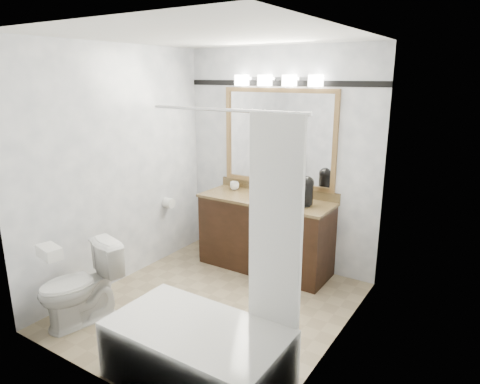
% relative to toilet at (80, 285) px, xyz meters
% --- Properties ---
extents(room, '(2.42, 2.62, 2.52)m').
position_rel_toilet_xyz_m(room, '(0.84, 0.87, 0.89)').
color(room, '#998868').
rests_on(room, ground).
extents(vanity, '(1.53, 0.58, 0.97)m').
position_rel_toilet_xyz_m(vanity, '(0.84, 1.89, 0.08)').
color(vanity, black).
rests_on(vanity, ground).
extents(mirror, '(1.40, 0.04, 1.10)m').
position_rel_toilet_xyz_m(mirror, '(0.84, 2.15, 1.14)').
color(mirror, '#9B7546').
rests_on(mirror, room).
extents(vanity_light_bar, '(1.02, 0.14, 0.12)m').
position_rel_toilet_xyz_m(vanity_light_bar, '(0.84, 2.10, 1.77)').
color(vanity_light_bar, silver).
rests_on(vanity_light_bar, room).
extents(accent_stripe, '(2.40, 0.01, 0.06)m').
position_rel_toilet_xyz_m(accent_stripe, '(0.84, 2.16, 1.74)').
color(accent_stripe, black).
rests_on(accent_stripe, room).
extents(bathtub, '(1.30, 0.75, 1.96)m').
position_rel_toilet_xyz_m(bathtub, '(1.39, -0.03, -0.08)').
color(bathtub, white).
rests_on(bathtub, ground).
extents(tp_roll, '(0.11, 0.12, 0.12)m').
position_rel_toilet_xyz_m(tp_roll, '(-0.30, 1.54, 0.34)').
color(tp_roll, white).
rests_on(tp_roll, room).
extents(toilet, '(0.58, 0.80, 0.73)m').
position_rel_toilet_xyz_m(toilet, '(0.00, 0.00, 0.00)').
color(toilet, white).
rests_on(toilet, ground).
extents(tissue_box, '(0.26, 0.18, 0.10)m').
position_rel_toilet_xyz_m(tissue_box, '(0.00, -0.25, 0.41)').
color(tissue_box, white).
rests_on(tissue_box, toilet).
extents(coffee_maker, '(0.17, 0.20, 0.31)m').
position_rel_toilet_xyz_m(coffee_maker, '(1.32, 1.90, 0.65)').
color(coffee_maker, black).
rests_on(coffee_maker, vanity).
extents(cup_left, '(0.11, 0.11, 0.09)m').
position_rel_toilet_xyz_m(cup_left, '(0.34, 2.01, 0.53)').
color(cup_left, white).
rests_on(cup_left, vanity).
extents(cup_right, '(0.11, 0.11, 0.09)m').
position_rel_toilet_xyz_m(cup_right, '(0.30, 2.05, 0.53)').
color(cup_right, white).
rests_on(cup_right, vanity).
extents(soap_bottle_a, '(0.07, 0.07, 0.12)m').
position_rel_toilet_xyz_m(soap_bottle_a, '(0.59, 2.03, 0.55)').
color(soap_bottle_a, white).
rests_on(soap_bottle_a, vanity).
extents(soap_bottle_b, '(0.09, 0.09, 0.09)m').
position_rel_toilet_xyz_m(soap_bottle_b, '(0.91, 2.02, 0.53)').
color(soap_bottle_b, white).
rests_on(soap_bottle_b, vanity).
extents(soap_bar, '(0.09, 0.07, 0.02)m').
position_rel_toilet_xyz_m(soap_bar, '(0.97, 2.01, 0.50)').
color(soap_bar, beige).
rests_on(soap_bar, vanity).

